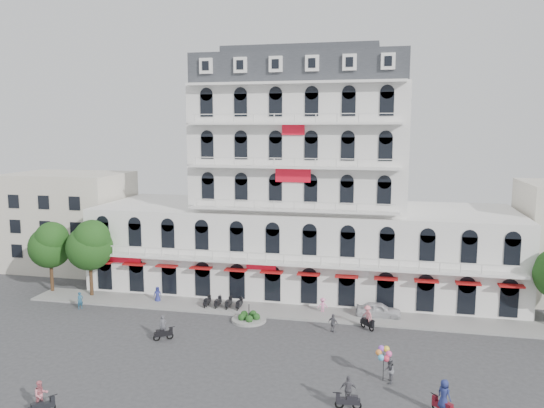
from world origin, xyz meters
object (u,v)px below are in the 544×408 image
at_px(parked_car, 378,310).
at_px(rider_northeast, 348,393).
at_px(balloon_vendor, 387,365).
at_px(rider_center, 367,317).
at_px(rider_west, 163,329).
at_px(rider_southwest, 41,397).
at_px(rider_east, 444,397).

bearing_deg(parked_car, rider_northeast, 172.88).
bearing_deg(balloon_vendor, rider_center, 100.04).
distance_m(rider_center, balloon_vendor, 9.82).
height_order(rider_west, balloon_vendor, balloon_vendor).
height_order(rider_southwest, rider_east, rider_east).
height_order(parked_car, rider_east, rider_east).
bearing_deg(rider_west, balloon_vendor, -43.29).
distance_m(rider_east, balloon_vendor, 4.98).
xyz_separation_m(rider_southwest, balloon_vendor, (20.83, 8.86, 0.09)).
height_order(rider_northeast, balloon_vendor, balloon_vendor).
relative_size(rider_southwest, rider_east, 0.97).
distance_m(parked_car, rider_center, 3.42).
bearing_deg(rider_center, rider_southwest, -88.81).
distance_m(rider_east, rider_northeast, 5.82).
bearing_deg(rider_east, rider_west, 24.27).
bearing_deg(balloon_vendor, rider_northeast, -119.82).
relative_size(rider_southwest, rider_northeast, 1.01).
height_order(rider_southwest, rider_center, rider_southwest).
height_order(rider_east, rider_northeast, rider_east).
bearing_deg(rider_center, rider_west, -113.00).
xyz_separation_m(rider_east, rider_northeast, (-5.79, -0.54, -0.08)).
distance_m(parked_car, rider_northeast, 17.20).
bearing_deg(balloon_vendor, rider_southwest, -156.95).
xyz_separation_m(rider_west, rider_northeast, (15.89, -7.85, 0.15)).
height_order(parked_car, rider_northeast, rider_northeast).
bearing_deg(rider_northeast, rider_southwest, 10.34).
bearing_deg(balloon_vendor, rider_east, -47.08).
relative_size(rider_west, rider_east, 0.92).
xyz_separation_m(rider_west, rider_center, (16.58, 6.01, 0.19)).
height_order(rider_southwest, balloon_vendor, balloon_vendor).
distance_m(rider_west, rider_southwest, 12.78).
height_order(parked_car, balloon_vendor, balloon_vendor).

